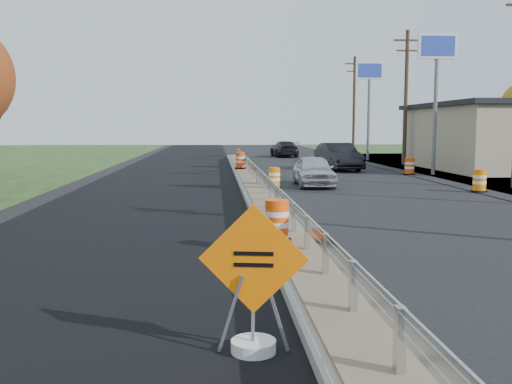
{
  "coord_description": "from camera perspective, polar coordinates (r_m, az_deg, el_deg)",
  "views": [
    {
      "loc": [
        -1.89,
        -15.55,
        2.77
      ],
      "look_at": [
        -0.85,
        -1.11,
        1.1
      ],
      "focal_mm": 40.0,
      "sensor_mm": 36.0,
      "label": 1
    }
  ],
  "objects": [
    {
      "name": "barrel_median_far",
      "position": [
        34.17,
        -1.59,
        3.12
      ],
      "size": [
        0.68,
        0.68,
        0.99
      ],
      "color": "black",
      "rests_on": "median"
    },
    {
      "name": "guardrail",
      "position": [
        24.71,
        0.28,
        1.84
      ],
      "size": [
        0.1,
        46.15,
        0.72
      ],
      "color": "silver",
      "rests_on": "median"
    },
    {
      "name": "pylon_sign_north",
      "position": [
        47.35,
        11.27,
        10.95
      ],
      "size": [
        2.2,
        0.3,
        7.9
      ],
      "color": "slate",
      "rests_on": "ground"
    },
    {
      "name": "car_dark_mid",
      "position": [
        36.65,
        8.22,
        3.53
      ],
      "size": [
        2.34,
        5.37,
        1.72
      ],
      "primitive_type": "imported",
      "rotation": [
        0.0,
        0.0,
        0.1
      ],
      "color": "black",
      "rests_on": "ground"
    },
    {
      "name": "caution_sign",
      "position": [
        7.12,
        -0.25,
        -12.28
      ],
      "size": [
        1.33,
        0.56,
        1.85
      ],
      "rotation": [
        0.0,
        0.0,
        -0.16
      ],
      "color": "white",
      "rests_on": "ground"
    },
    {
      "name": "ground",
      "position": [
        15.91,
        2.78,
        -3.45
      ],
      "size": [
        140.0,
        140.0,
        0.0
      ],
      "primitive_type": "plane",
      "color": "black",
      "rests_on": "ground"
    },
    {
      "name": "utility_pole_nmid",
      "position": [
        41.82,
        14.76,
        9.34
      ],
      "size": [
        1.9,
        0.26,
        9.4
      ],
      "color": "#473523",
      "rests_on": "ground"
    },
    {
      "name": "car_silver",
      "position": [
        26.68,
        5.8,
        2.14
      ],
      "size": [
        1.82,
        4.26,
        1.43
      ],
      "primitive_type": "imported",
      "rotation": [
        0.0,
        0.0,
        -0.03
      ],
      "color": "silver",
      "rests_on": "ground"
    },
    {
      "name": "barrel_median_mid",
      "position": [
        23.56,
        1.85,
        1.39
      ],
      "size": [
        0.58,
        0.58,
        0.85
      ],
      "color": "black",
      "rests_on": "median"
    },
    {
      "name": "barrel_shoulder_mid",
      "position": [
        33.74,
        15.1,
        2.46
      ],
      "size": [
        0.67,
        0.67,
        0.98
      ],
      "color": "black",
      "rests_on": "ground"
    },
    {
      "name": "median",
      "position": [
        23.78,
        0.47,
        0.16
      ],
      "size": [
        1.6,
        55.0,
        0.23
      ],
      "color": "gray",
      "rests_on": "ground"
    },
    {
      "name": "barrel_median_near",
      "position": [
        12.51,
        2.1,
        -3.03
      ],
      "size": [
        0.64,
        0.64,
        0.94
      ],
      "color": "black",
      "rests_on": "median"
    },
    {
      "name": "pylon_sign_mid",
      "position": [
        34.1,
        17.65,
        12.52
      ],
      "size": [
        2.2,
        0.3,
        7.9
      ],
      "color": "slate",
      "rests_on": "ground"
    },
    {
      "name": "barrel_shoulder_near",
      "position": [
        25.73,
        21.44,
        1.0
      ],
      "size": [
        0.67,
        0.67,
        0.98
      ],
      "color": "black",
      "rests_on": "ground"
    },
    {
      "name": "milled_overlay",
      "position": [
        25.83,
        -9.67,
        0.35
      ],
      "size": [
        7.2,
        120.0,
        0.01
      ],
      "primitive_type": "cube",
      "color": "black",
      "rests_on": "ground"
    },
    {
      "name": "utility_pole_north",
      "position": [
        56.22,
        9.78,
        8.7
      ],
      "size": [
        1.9,
        0.26,
        9.4
      ],
      "color": "#473523",
      "rests_on": "ground"
    },
    {
      "name": "car_dark_far",
      "position": [
        52.16,
        2.85,
        4.32
      ],
      "size": [
        2.31,
        5.04,
        1.43
      ],
      "primitive_type": "imported",
      "rotation": [
        0.0,
        0.0,
        3.2
      ],
      "color": "black",
      "rests_on": "ground"
    }
  ]
}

